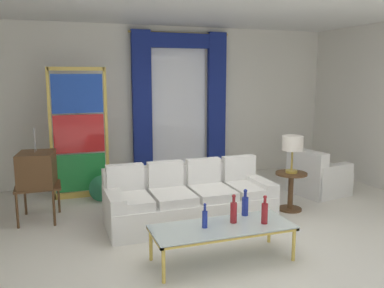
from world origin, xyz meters
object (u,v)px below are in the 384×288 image
Objects in this scene: bottle_blue_decanter at (234,211)px; round_side_table at (291,188)px; stained_glass_divider at (79,136)px; couch_white_long at (188,200)px; bottle_amber_squat at (245,205)px; peacock_figurine at (103,189)px; vintage_tv at (37,171)px; bottle_crystal_tall at (265,212)px; bottle_ruby_flask at (205,218)px; coffee_table at (222,229)px; armchair_white at (317,178)px; table_lamp_brass at (293,145)px.

round_side_table is at bearing 37.89° from bottle_blue_decanter.
couch_white_long is at bearing -51.09° from stained_glass_divider.
bottle_amber_squat reaches higher than peacock_figurine.
bottle_blue_decanter is at bearing -65.45° from peacock_figurine.
bottle_blue_decanter reaches higher than bottle_amber_squat.
vintage_tv is 2.26× the size of round_side_table.
couch_white_long reaches higher than bottle_crystal_tall.
bottle_ruby_flask is at bearing 171.41° from bottle_crystal_tall.
bottle_ruby_flask is (-0.36, -0.04, -0.02)m from bottle_blue_decanter.
bottle_blue_decanter is 0.35m from bottle_crystal_tall.
round_side_table is (1.30, 1.01, -0.18)m from bottle_amber_squat.
round_side_table is (2.69, -1.35, 0.14)m from peacock_figurine.
coffee_table is at bearing -4.77° from bottle_ruby_flask.
couch_white_long is at bearing 95.24° from bottle_blue_decanter.
vintage_tv is (-2.13, 2.01, 0.18)m from bottle_blue_decanter.
stained_glass_divider is at bearing 120.21° from bottle_crystal_tall.
armchair_white is (2.12, 1.93, -0.26)m from bottle_crystal_tall.
round_side_table is at bearing -2.32° from couch_white_long.
bottle_blue_decanter is at bearing -63.37° from stained_glass_divider.
coffee_table is 0.51m from bottle_crystal_tall.
couch_white_long is 2.61m from armchair_white.
bottle_amber_squat is 2.75m from armchair_white.
bottle_blue_decanter is (0.12, -1.26, 0.24)m from couch_white_long.
couch_white_long is at bearing -20.41° from vintage_tv.
coffee_table is at bearing -68.91° from peacock_figurine.
vintage_tv reaches higher than coffee_table.
bottle_crystal_tall is at bearing -132.27° from table_lamp_brass.
bottle_blue_decanter is 2.81m from peacock_figurine.
armchair_white reaches higher than bottle_amber_squat.
vintage_tv is 0.61× the size of stained_glass_divider.
round_side_table is at bearing -165.96° from table_lamp_brass.
stained_glass_divider is (-1.36, 1.68, 0.75)m from couch_white_long.
couch_white_long is 2.20m from vintage_tv.
vintage_tv is at bearing 130.90° from bottle_ruby_flask.
couch_white_long is at bearing 88.04° from coffee_table.
round_side_table is (1.64, -0.07, 0.05)m from couch_white_long.
bottle_blue_decanter reaches higher than bottle_ruby_flask.
table_lamp_brass reaches higher than peacock_figurine.
couch_white_long is at bearing 107.29° from bottle_crystal_tall.
vintage_tv is 2.24× the size of peacock_figurine.
bottle_crystal_tall is 0.25× the size of vintage_tv.
coffee_table is 4.90× the size of bottle_amber_squat.
bottle_ruby_flask is 0.21× the size of vintage_tv.
bottle_ruby_flask is at bearing -100.92° from couch_white_long.
peacock_figurine is at bearing -51.85° from stained_glass_divider.
vintage_tv reaches higher than peacock_figurine.
round_side_table is at bearing -12.59° from vintage_tv.
round_side_table is 0.67m from table_lamp_brass.
table_lamp_brass is (1.64, -0.07, 0.72)m from couch_white_long.
peacock_figurine is (-1.04, 1.28, -0.09)m from couch_white_long.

